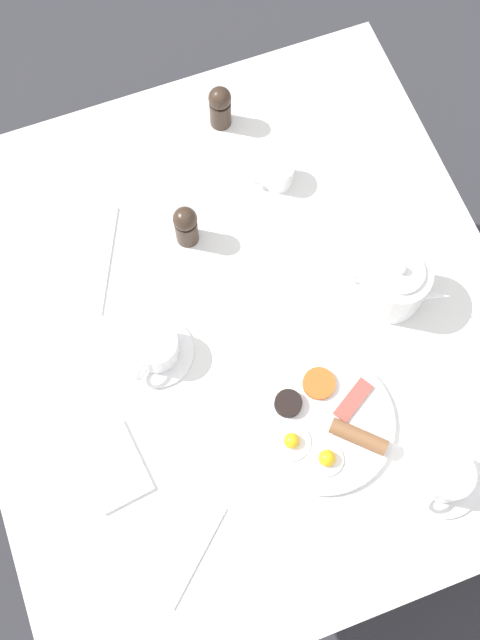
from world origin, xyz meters
name	(u,v)px	position (x,y,z in m)	size (l,w,h in m)	color
ground_plane	(240,406)	(0.00, 0.00, 0.00)	(8.00, 8.00, 0.00)	#333338
table	(240,334)	(0.00, 0.00, 0.64)	(1.02, 1.12, 0.71)	white
breakfast_plate	(323,423)	(-0.07, 0.23, 0.72)	(0.26, 0.26, 0.04)	white
teapot_near	(394,283)	(-0.29, 0.04, 0.76)	(0.17, 0.15, 0.13)	white
teacup_with_saucer_left	(156,350)	(0.16, 0.00, 0.74)	(0.14, 0.14, 0.07)	white
teacup_with_saucer_right	(445,477)	(-0.23, 0.39, 0.74)	(0.14, 0.14, 0.07)	white
creamer_jug	(278,173)	(-0.18, -0.26, 0.73)	(0.08, 0.06, 0.05)	white
pepper_grinder	(186,225)	(0.03, -0.20, 0.76)	(0.05, 0.05, 0.10)	#38281E
salt_grinder	(220,106)	(-0.12, -0.43, 0.76)	(0.05, 0.05, 0.10)	#38281E
napkin_folded	(113,466)	(0.30, 0.17, 0.71)	(0.11, 0.15, 0.01)	white
fork_by_plate	(197,557)	(0.21, 0.37, 0.71)	(0.15, 0.13, 0.00)	silver
knife_by_plate	(107,260)	(0.20, -0.21, 0.71)	(0.11, 0.21, 0.00)	silver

